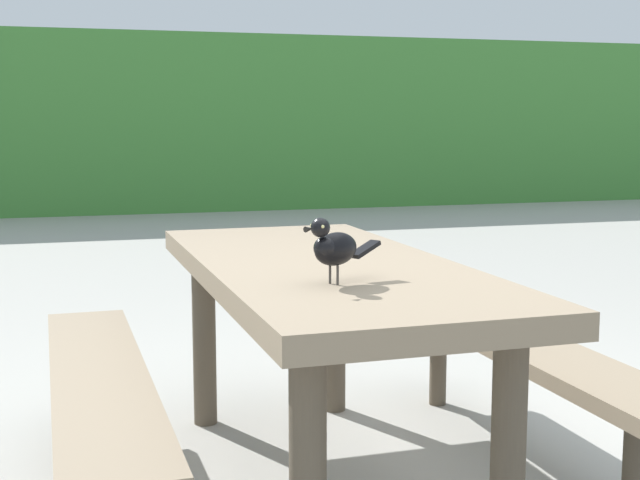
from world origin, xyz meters
name	(u,v)px	position (x,y,z in m)	size (l,w,h in m)	color
hedge_wall	(146,123)	(0.00, 9.91, 1.13)	(28.00, 2.30, 2.26)	#428438
picnic_table_foreground	(325,318)	(-0.35, 0.25, 0.56)	(1.71, 1.81, 0.74)	#84725B
bird_grackle	(333,247)	(-0.45, -0.14, 0.84)	(0.26, 0.17, 0.18)	black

